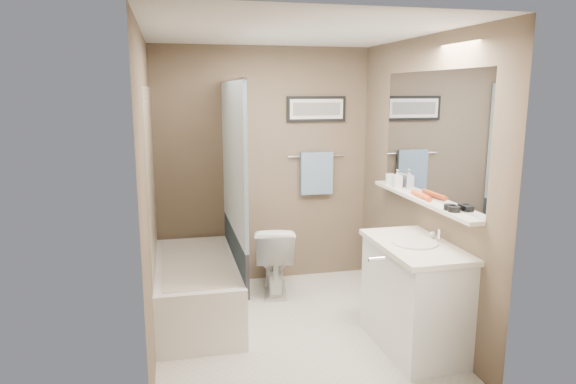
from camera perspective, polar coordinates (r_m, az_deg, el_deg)
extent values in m
plane|color=silver|center=(4.44, 0.46, -15.10)|extent=(2.50, 2.50, 0.00)
cube|color=white|center=(4.00, 0.51, 17.14)|extent=(2.20, 2.50, 0.04)
cube|color=brown|center=(5.24, -2.69, 2.79)|extent=(2.20, 0.04, 2.40)
cube|color=brown|center=(2.90, 6.23, -4.24)|extent=(2.20, 0.04, 2.40)
cube|color=brown|center=(3.94, -14.96, -0.40)|extent=(0.04, 2.50, 2.40)
cube|color=brown|center=(4.43, 14.20, 0.89)|extent=(0.04, 2.50, 2.40)
cube|color=beige|center=(4.47, -14.81, -1.65)|extent=(0.02, 1.55, 2.00)
cylinder|color=silver|center=(4.40, -6.27, 12.23)|extent=(0.02, 1.55, 0.02)
cube|color=white|center=(4.43, -6.09, 3.80)|extent=(0.03, 1.45, 1.28)
cube|color=#233441|center=(4.61, -5.87, -6.35)|extent=(0.03, 1.45, 0.36)
cube|color=silver|center=(4.25, 15.52, 6.11)|extent=(0.02, 1.60, 1.00)
cube|color=silver|center=(4.29, 14.51, -0.80)|extent=(0.12, 1.60, 0.03)
cylinder|color=silver|center=(5.33, 3.16, 4.03)|extent=(0.60, 0.02, 0.02)
cube|color=#96BCDA|center=(5.34, 3.20, 2.09)|extent=(0.34, 0.05, 0.44)
cube|color=black|center=(5.31, 3.17, 9.19)|extent=(0.62, 0.02, 0.26)
cube|color=white|center=(5.30, 3.21, 9.19)|extent=(0.56, 0.00, 0.20)
cube|color=#595959|center=(5.30, 3.22, 9.19)|extent=(0.50, 0.00, 0.13)
cube|color=silver|center=(3.17, 15.73, -7.04)|extent=(0.80, 0.02, 2.00)
cylinder|color=silver|center=(3.07, 9.81, -7.35)|extent=(0.10, 0.02, 0.02)
cube|color=white|center=(4.67, -10.08, -10.53)|extent=(0.72, 1.51, 0.50)
cube|color=silver|center=(4.59, -10.19, -7.62)|extent=(0.56, 1.36, 0.02)
imported|color=white|center=(5.11, -1.57, -7.33)|extent=(0.48, 0.72, 0.68)
cube|color=white|center=(4.14, 13.87, -11.41)|extent=(0.52, 0.91, 0.80)
cube|color=white|center=(3.99, 14.02, -5.85)|extent=(0.54, 0.96, 0.04)
cylinder|color=silver|center=(3.98, 13.91, -5.48)|extent=(0.34, 0.34, 0.01)
cylinder|color=silver|center=(4.06, 16.47, -4.66)|extent=(0.02, 0.02, 0.10)
sphere|color=silver|center=(4.15, 15.77, -4.57)|extent=(0.05, 0.05, 0.05)
cylinder|color=black|center=(3.86, 17.98, -1.81)|extent=(0.09, 0.09, 0.04)
cylinder|color=black|center=(3.91, 17.55, -1.63)|extent=(0.09, 0.09, 0.04)
cylinder|color=#E94F21|center=(4.23, 14.95, -0.50)|extent=(0.07, 0.22, 0.04)
cylinder|color=orange|center=(4.32, 14.31, -0.22)|extent=(0.05, 0.22, 0.04)
cube|color=#FD9BC8|center=(4.44, 13.52, -0.12)|extent=(0.05, 0.16, 0.01)
cylinder|color=silver|center=(4.81, 11.27, 1.41)|extent=(0.08, 0.08, 0.10)
imported|color=#999999|center=(4.67, 12.04, 1.47)|extent=(0.08, 0.08, 0.16)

